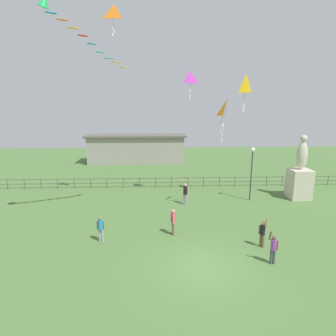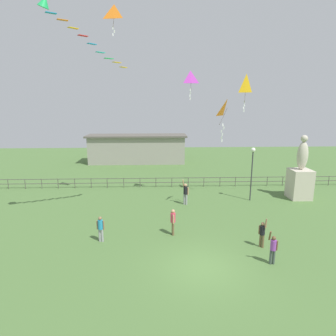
{
  "view_description": "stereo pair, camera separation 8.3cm",
  "coord_description": "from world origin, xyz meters",
  "px_view_note": "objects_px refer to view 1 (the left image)",
  "views": [
    {
      "loc": [
        -2.28,
        -12.45,
        7.91
      ],
      "look_at": [
        -1.49,
        5.98,
        3.73
      ],
      "focal_mm": 30.18,
      "sensor_mm": 36.0,
      "label": 1
    },
    {
      "loc": [
        -2.19,
        -12.45,
        7.91
      ],
      "look_at": [
        -1.49,
        5.98,
        3.73
      ],
      "focal_mm": 30.18,
      "sensor_mm": 36.0,
      "label": 2
    }
  ],
  "objects_px": {
    "statue_monument": "(300,178)",
    "person_2": "(173,220)",
    "kite_2": "(190,78)",
    "person_0": "(185,192)",
    "person_4": "(101,227)",
    "person_1": "(262,232)",
    "person_3": "(273,247)",
    "streamer_kite": "(53,9)",
    "kite_0": "(227,110)",
    "kite_3": "(246,85)",
    "kite_1": "(114,14)",
    "lamppost": "(252,162)"
  },
  "relations": [
    {
      "from": "person_0",
      "to": "person_1",
      "type": "bearing_deg",
      "value": -63.02
    },
    {
      "from": "person_1",
      "to": "kite_0",
      "type": "bearing_deg",
      "value": 101.33
    },
    {
      "from": "person_1",
      "to": "person_3",
      "type": "xyz_separation_m",
      "value": [
        -0.09,
        -1.72,
        0.01
      ]
    },
    {
      "from": "lamppost",
      "to": "person_4",
      "type": "distance_m",
      "value": 13.29
    },
    {
      "from": "kite_2",
      "to": "person_2",
      "type": "bearing_deg",
      "value": -104.0
    },
    {
      "from": "statue_monument",
      "to": "person_2",
      "type": "bearing_deg",
      "value": -149.56
    },
    {
      "from": "person_3",
      "to": "person_4",
      "type": "bearing_deg",
      "value": 163.18
    },
    {
      "from": "lamppost",
      "to": "person_1",
      "type": "bearing_deg",
      "value": -103.67
    },
    {
      "from": "statue_monument",
      "to": "person_0",
      "type": "xyz_separation_m",
      "value": [
        -9.89,
        -1.22,
        -0.75
      ]
    },
    {
      "from": "person_4",
      "to": "lamppost",
      "type": "bearing_deg",
      "value": 31.76
    },
    {
      "from": "person_1",
      "to": "streamer_kite",
      "type": "height_order",
      "value": "streamer_kite"
    },
    {
      "from": "kite_0",
      "to": "kite_1",
      "type": "height_order",
      "value": "kite_1"
    },
    {
      "from": "kite_1",
      "to": "streamer_kite",
      "type": "distance_m",
      "value": 5.93
    },
    {
      "from": "person_0",
      "to": "person_4",
      "type": "height_order",
      "value": "person_0"
    },
    {
      "from": "person_2",
      "to": "kite_3",
      "type": "height_order",
      "value": "kite_3"
    },
    {
      "from": "person_1",
      "to": "kite_0",
      "type": "height_order",
      "value": "kite_0"
    },
    {
      "from": "person_3",
      "to": "kite_1",
      "type": "xyz_separation_m",
      "value": [
        -8.68,
        9.15,
        13.21
      ]
    },
    {
      "from": "statue_monument",
      "to": "kite_2",
      "type": "distance_m",
      "value": 12.47
    },
    {
      "from": "streamer_kite",
      "to": "kite_0",
      "type": "bearing_deg",
      "value": 16.08
    },
    {
      "from": "person_2",
      "to": "streamer_kite",
      "type": "relative_size",
      "value": 0.39
    },
    {
      "from": "statue_monument",
      "to": "person_2",
      "type": "distance_m",
      "value": 13.0
    },
    {
      "from": "person_1",
      "to": "kite_2",
      "type": "xyz_separation_m",
      "value": [
        -3.21,
        8.61,
        8.99
      ]
    },
    {
      "from": "person_4",
      "to": "streamer_kite",
      "type": "relative_size",
      "value": 0.36
    },
    {
      "from": "kite_1",
      "to": "kite_3",
      "type": "relative_size",
      "value": 0.72
    },
    {
      "from": "kite_2",
      "to": "streamer_kite",
      "type": "xyz_separation_m",
      "value": [
        -8.11,
        -6.38,
        2.94
      ]
    },
    {
      "from": "statue_monument",
      "to": "person_3",
      "type": "relative_size",
      "value": 3.04
    },
    {
      "from": "kite_0",
      "to": "kite_3",
      "type": "xyz_separation_m",
      "value": [
        2.15,
        2.98,
        1.82
      ]
    },
    {
      "from": "person_3",
      "to": "person_4",
      "type": "distance_m",
      "value": 9.51
    },
    {
      "from": "streamer_kite",
      "to": "person_1",
      "type": "bearing_deg",
      "value": -11.15
    },
    {
      "from": "person_0",
      "to": "person_3",
      "type": "height_order",
      "value": "person_0"
    },
    {
      "from": "person_2",
      "to": "kite_0",
      "type": "distance_m",
      "value": 8.39
    },
    {
      "from": "person_0",
      "to": "person_2",
      "type": "relative_size",
      "value": 1.24
    },
    {
      "from": "kite_2",
      "to": "statue_monument",
      "type": "bearing_deg",
      "value": -1.75
    },
    {
      "from": "person_3",
      "to": "kite_2",
      "type": "relative_size",
      "value": 0.81
    },
    {
      "from": "kite_1",
      "to": "streamer_kite",
      "type": "bearing_deg",
      "value": -116.11
    },
    {
      "from": "statue_monument",
      "to": "person_1",
      "type": "relative_size",
      "value": 3.07
    },
    {
      "from": "lamppost",
      "to": "kite_0",
      "type": "distance_m",
      "value": 5.89
    },
    {
      "from": "person_0",
      "to": "streamer_kite",
      "type": "relative_size",
      "value": 0.48
    },
    {
      "from": "lamppost",
      "to": "kite_0",
      "type": "height_order",
      "value": "kite_0"
    },
    {
      "from": "person_0",
      "to": "kite_1",
      "type": "height_order",
      "value": "kite_1"
    },
    {
      "from": "person_1",
      "to": "person_3",
      "type": "distance_m",
      "value": 1.72
    },
    {
      "from": "person_2",
      "to": "person_0",
      "type": "bearing_deg",
      "value": 76.36
    },
    {
      "from": "person_2",
      "to": "kite_0",
      "type": "relative_size",
      "value": 0.56
    },
    {
      "from": "person_3",
      "to": "kite_0",
      "type": "xyz_separation_m",
      "value": [
        -0.95,
        6.91,
        6.65
      ]
    },
    {
      "from": "kite_0",
      "to": "person_0",
      "type": "bearing_deg",
      "value": 143.4
    },
    {
      "from": "person_4",
      "to": "kite_3",
      "type": "bearing_deg",
      "value": 34.75
    },
    {
      "from": "person_2",
      "to": "kite_2",
      "type": "distance_m",
      "value": 11.39
    },
    {
      "from": "person_0",
      "to": "person_1",
      "type": "height_order",
      "value": "person_0"
    },
    {
      "from": "person_2",
      "to": "person_4",
      "type": "height_order",
      "value": "person_2"
    },
    {
      "from": "person_3",
      "to": "kite_1",
      "type": "distance_m",
      "value": 18.27
    }
  ]
}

